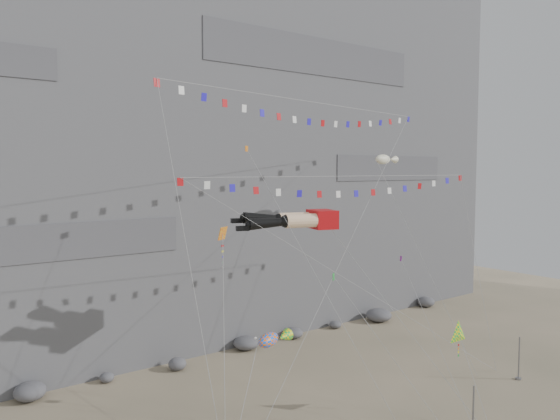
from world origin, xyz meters
TOP-DOWN VIEW (x-y plane):
  - ground at (0.00, 0.00)m, footprint 120.00×120.00m
  - cliff at (0.00, 32.00)m, footprint 80.00×28.00m
  - talus_boulders at (0.00, 17.00)m, footprint 60.00×3.00m
  - anchor_pole_center at (0.82, -7.89)m, footprint 0.12×0.12m
  - anchor_pole_right at (14.19, -3.45)m, footprint 0.12×0.12m
  - legs_kite at (-3.03, 5.38)m, footprint 10.04×16.97m
  - flag_banner_upper at (1.22, 7.99)m, footprint 31.90×14.51m
  - flag_banner_lower at (2.45, 5.37)m, footprint 30.17×7.08m
  - harlequin_kite at (-12.07, 1.22)m, footprint 3.73×5.73m
  - fish_windsock at (-9.38, 0.20)m, footprint 7.63×4.95m
  - delta_kite at (4.57, -4.16)m, footprint 3.95×5.17m
  - blimp_windsock at (11.63, 9.86)m, footprint 3.79×11.92m
  - small_kite_a at (-5.58, 7.69)m, footprint 4.31×13.74m
  - small_kite_b at (7.18, 3.44)m, footprint 4.61×10.70m
  - small_kite_c at (-2.50, 1.44)m, footprint 2.95×10.06m

SIDE VIEW (x-z plane):
  - ground at x=0.00m, z-range 0.00..0.00m
  - talus_boulders at x=0.00m, z-range 0.00..1.20m
  - anchor_pole_right at x=14.19m, z-range 0.00..3.68m
  - anchor_pole_center at x=0.82m, z-range 0.00..4.16m
  - delta_kite at x=4.57m, z-range 1.77..9.87m
  - fish_windsock at x=-9.38m, z-range 2.07..11.93m
  - small_kite_b at x=7.18m, z-range 2.44..17.30m
  - small_kite_c at x=-2.50m, z-range 2.91..16.84m
  - harlequin_kite at x=-12.07m, z-range 6.34..21.37m
  - legs_kite at x=-3.03m, z-range 4.00..23.85m
  - flag_banner_lower at x=2.45m, z-range 6.25..28.25m
  - small_kite_a at x=-5.58m, z-range 6.89..30.62m
  - blimp_windsock at x=11.63m, z-range 7.92..29.62m
  - flag_banner_upper at x=1.22m, z-range 8.36..38.49m
  - cliff at x=0.00m, z-range 0.00..50.00m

